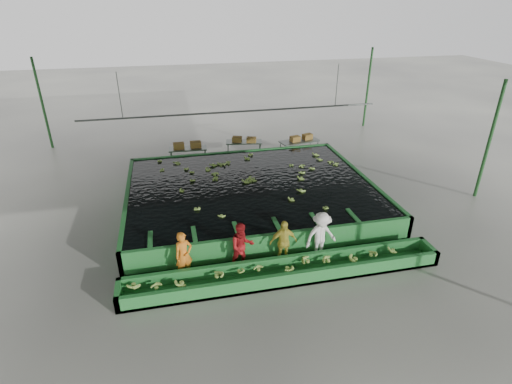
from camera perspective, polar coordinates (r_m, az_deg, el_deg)
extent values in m
plane|color=gray|center=(15.56, 0.41, -4.10)|extent=(80.00, 80.00, 0.00)
cube|color=slate|center=(13.73, 0.48, 14.21)|extent=(20.00, 22.00, 0.04)
cube|color=black|center=(16.46, -0.77, 1.04)|extent=(9.70, 7.70, 0.00)
cylinder|color=#59605B|center=(18.96, -3.06, 11.37)|extent=(0.08, 0.08, 14.00)
cylinder|color=#59605B|center=(18.58, -18.92, 12.89)|extent=(0.04, 0.04, 2.00)
cylinder|color=#59605B|center=(20.16, 11.48, 14.72)|extent=(0.04, 0.04, 2.00)
imported|color=orange|center=(12.48, -10.28, -8.86)|extent=(0.67, 0.56, 1.55)
imported|color=#A11619|center=(12.60, -2.01, -7.80)|extent=(0.86, 0.71, 1.63)
imported|color=gold|center=(12.89, 3.91, -7.19)|extent=(0.92, 0.40, 1.55)
imported|color=white|center=(13.23, 9.25, -6.20)|extent=(1.17, 0.79, 1.68)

